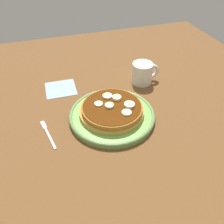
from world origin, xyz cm
name	(u,v)px	position (x,y,z in cm)	size (l,w,h in cm)	color
ground_plane	(112,121)	(0.00, 0.00, -1.50)	(140.00, 140.00, 3.00)	brown
plate	(112,115)	(0.00, 0.00, 1.07)	(27.29, 27.29, 1.99)	#72B74C
pancake_stack	(112,109)	(0.14, 0.27, 3.18)	(20.51, 20.51, 3.19)	#CA9448
banana_slice_0	(109,106)	(-0.86, -0.06, 5.12)	(2.77, 2.77, 0.94)	#F3F2BA
banana_slice_1	(106,96)	(-0.30, 4.89, 5.09)	(3.11, 3.11, 0.88)	#F2EBC1
banana_slice_2	(117,98)	(2.54, 2.99, 5.19)	(2.92, 2.92, 1.08)	#F9F2B4
banana_slice_3	(127,113)	(3.07, -4.58, 5.00)	(2.96, 2.96, 0.69)	#EBF3C3
banana_slice_4	(99,104)	(-3.73, 1.97, 4.99)	(2.65, 2.65, 0.69)	#EEEABC
banana_slice_5	(129,105)	(5.12, -1.59, 5.17)	(3.30, 3.30, 1.04)	beige
coffee_mug	(143,73)	(17.51, 16.23, 4.11)	(10.83, 7.71, 7.98)	white
napkin	(61,89)	(-13.33, 21.21, 0.15)	(11.00, 11.00, 0.30)	#99B2BF
fork	(47,132)	(-20.49, -0.67, 0.25)	(3.57, 12.93, 0.50)	silver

